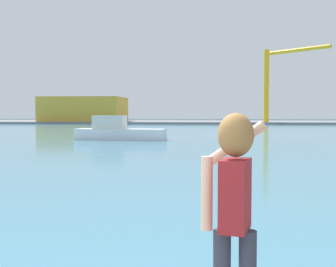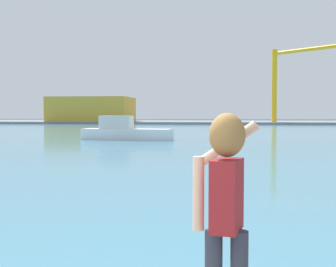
{
  "view_description": "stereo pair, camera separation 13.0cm",
  "coord_description": "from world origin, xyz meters",
  "px_view_note": "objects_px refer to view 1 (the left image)",
  "views": [
    {
      "loc": [
        0.95,
        -2.54,
        2.24
      ],
      "look_at": [
        0.23,
        4.42,
        1.91
      ],
      "focal_mm": 47.12,
      "sensor_mm": 36.0,
      "label": 1
    },
    {
      "loc": [
        1.08,
        -2.53,
        2.24
      ],
      "look_at": [
        0.23,
        4.42,
        1.91
      ],
      "focal_mm": 47.12,
      "sensor_mm": 36.0,
      "label": 2
    }
  ],
  "objects_px": {
    "port_crane": "(276,75)",
    "warehouse_left": "(84,109)",
    "person_photographer": "(234,199)",
    "boat_moored": "(118,131)"
  },
  "relations": [
    {
      "from": "port_crane",
      "to": "warehouse_left",
      "type": "bearing_deg",
      "value": 171.01
    },
    {
      "from": "person_photographer",
      "to": "boat_moored",
      "type": "xyz_separation_m",
      "value": [
        -8.01,
        32.17,
        -0.85
      ]
    },
    {
      "from": "person_photographer",
      "to": "boat_moored",
      "type": "distance_m",
      "value": 33.16
    },
    {
      "from": "person_photographer",
      "to": "port_crane",
      "type": "xyz_separation_m",
      "value": [
        11.51,
        82.23,
        7.84
      ]
    },
    {
      "from": "warehouse_left",
      "to": "port_crane",
      "type": "distance_m",
      "value": 40.19
    },
    {
      "from": "boat_moored",
      "to": "warehouse_left",
      "type": "relative_size",
      "value": 0.46
    },
    {
      "from": "person_photographer",
      "to": "port_crane",
      "type": "bearing_deg",
      "value": 5.84
    },
    {
      "from": "warehouse_left",
      "to": "port_crane",
      "type": "height_order",
      "value": "port_crane"
    },
    {
      "from": "person_photographer",
      "to": "boat_moored",
      "type": "bearing_deg",
      "value": 27.8
    },
    {
      "from": "person_photographer",
      "to": "warehouse_left",
      "type": "relative_size",
      "value": 0.1
    }
  ]
}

